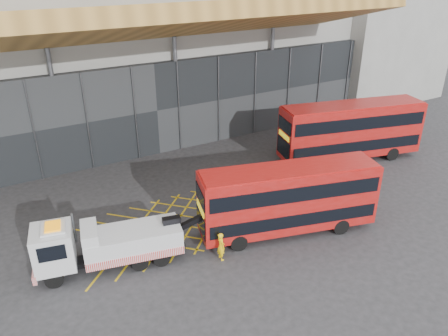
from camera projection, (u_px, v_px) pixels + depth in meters
ground_plane at (197, 218)px, 29.53m from camera, size 120.00×120.00×0.00m
road_markings at (227, 209)px, 30.61m from camera, size 21.56×7.16×0.01m
construction_building at (124, 39)px, 40.81m from camera, size 55.00×23.97×18.00m
east_building at (374, 12)px, 51.97m from camera, size 15.00×12.00×20.00m
recovery_truck at (104, 244)px, 24.28m from camera, size 9.56×3.86×3.32m
bus_towed at (288, 197)px, 27.02m from camera, size 11.39×5.35×4.53m
bus_second at (351, 129)px, 36.96m from camera, size 12.53×5.70×4.98m
worker at (221, 246)px, 25.16m from camera, size 0.45×0.67×1.78m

